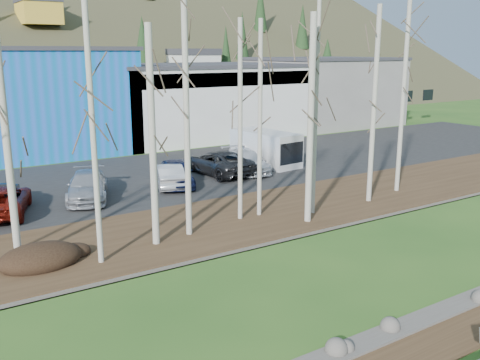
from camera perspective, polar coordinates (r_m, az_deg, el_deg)
dirt_strip at (r=17.02m, az=21.28°, el=-15.25°), size 80.00×1.80×0.03m
near_bank_rocks at (r=17.54m, az=18.56°, el=-14.17°), size 80.00×0.80×0.50m
river at (r=20.02m, az=9.25°, el=-10.03°), size 80.00×8.00×0.90m
far_bank_rocks at (r=22.97m, az=2.33°, el=-6.70°), size 80.00×0.80×0.46m
far_bank at (r=25.47m, az=-1.86°, el=-4.46°), size 80.00×7.00×0.15m
parking_lot at (r=34.55m, az=-10.96°, el=0.14°), size 80.00×14.00×0.14m
building_white at (r=51.63m, az=-4.69°, el=8.49°), size 18.36×12.24×6.80m
building_grey at (r=60.88m, az=8.82°, el=9.38°), size 14.28×12.24×7.30m
dirt_mound at (r=21.57m, az=-20.54°, el=-7.70°), size 3.04×2.14×0.60m
birch_0 at (r=21.11m, az=-23.58°, el=3.23°), size 0.28×0.28×8.86m
birch_2 at (r=21.62m, az=-9.34°, el=4.43°), size 0.29×0.29×8.87m
birch_3 at (r=20.00m, az=-15.38°, el=4.40°), size 0.21×0.21×9.57m
birch_4 at (r=22.53m, az=-5.72°, el=6.77°), size 0.26×0.26×10.32m
birch_5 at (r=25.33m, az=2.14°, el=6.36°), size 0.21×0.21×9.26m
birch_6 at (r=25.83m, az=8.10°, el=7.41°), size 0.19×0.19×10.18m
birch_7 at (r=24.50m, az=7.54°, el=6.26°), size 0.30×0.30×9.47m
birch_8 at (r=28.60m, az=14.11°, el=7.63°), size 0.26×0.26×10.08m
birch_9 at (r=31.20m, az=17.04°, el=8.96°), size 0.25×0.25×11.22m
birch_10 at (r=24.71m, az=0.02°, el=6.19°), size 0.21×0.21×9.26m
car_1 at (r=29.83m, az=-24.23°, el=-1.52°), size 2.60×4.26×1.33m
car_2 at (r=28.59m, az=-24.08°, el=-2.03°), size 3.82×5.55×1.41m
car_3 at (r=29.98m, az=-15.97°, el=-0.62°), size 3.68×5.44×1.46m
car_4 at (r=31.98m, az=-6.79°, el=0.76°), size 3.25×4.88×1.54m
car_5 at (r=31.82m, az=-7.63°, el=0.53°), size 2.68×4.46×1.39m
car_6 at (r=34.79m, az=-2.27°, el=1.90°), size 2.72×5.67×1.56m
car_7 at (r=35.52m, az=0.61°, el=2.05°), size 2.88×5.21×1.43m
van_white at (r=37.64m, az=2.95°, el=3.40°), size 2.75×5.54×2.34m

